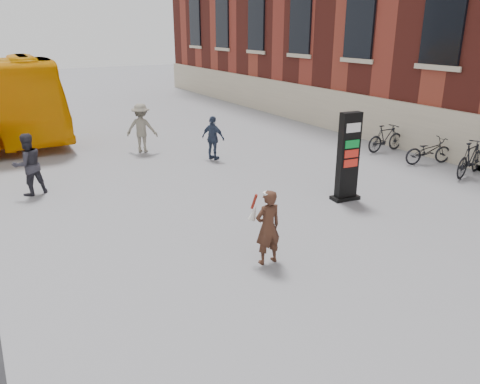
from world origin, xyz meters
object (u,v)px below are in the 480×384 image
pedestrian_a (28,165)px  bike_6 (428,151)px  bike_7 (386,138)px  bike_5 (471,159)px  pedestrian_b (142,128)px  woman (268,226)px  pedestrian_c (213,138)px  info_pylon (348,157)px

pedestrian_a → bike_6: size_ratio=1.01×
bike_7 → bike_5: bearing=-179.1°
bike_5 → bike_7: size_ratio=1.10×
pedestrian_b → bike_6: size_ratio=1.05×
pedestrian_a → pedestrian_b: (4.29, 3.04, 0.04)m
woman → pedestrian_c: 7.90m
pedestrian_a → bike_7: 12.40m
info_pylon → pedestrian_b: bearing=117.9°
pedestrian_c → bike_7: (6.17, -2.22, -0.26)m
pedestrian_a → bike_6: pedestrian_a is taller
pedestrian_a → bike_7: bearing=157.3°
woman → bike_6: (8.73, 3.29, -0.33)m
pedestrian_b → bike_7: size_ratio=1.07×
pedestrian_a → pedestrian_c: 6.18m
pedestrian_c → bike_6: bearing=-153.7°
info_pylon → pedestrian_b: info_pylon is taller
pedestrian_b → bike_5: bearing=169.3°
info_pylon → pedestrian_b: 8.38m
pedestrian_c → bike_5: bearing=-162.7°
bike_6 → pedestrian_c: bearing=71.5°
woman → bike_7: size_ratio=0.90×
info_pylon → bike_7: bearing=39.7°
woman → bike_7: woman is taller
info_pylon → bike_7: size_ratio=1.41×
info_pylon → bike_6: (4.89, 1.29, -0.74)m
bike_6 → info_pylon: bearing=120.5°
pedestrian_b → bike_6: pedestrian_b is taller
pedestrian_a → pedestrian_c: bearing=171.1°
info_pylon → bike_7: 5.91m
pedestrian_b → pedestrian_c: size_ratio=1.17×
pedestrian_b → pedestrian_c: bearing=163.4°
woman → bike_6: woman is taller
woman → pedestrian_b: pedestrian_b is taller
bike_6 → pedestrian_a: bearing=90.1°
pedestrian_c → bike_5: pedestrian_c is taller
pedestrian_a → pedestrian_c: size_ratio=1.13×
info_pylon → bike_7: (4.89, 3.26, -0.69)m
pedestrian_b → info_pylon: bearing=146.5°
info_pylon → pedestrian_c: info_pylon is taller
info_pylon → bike_6: 5.11m
woman → bike_6: bearing=-159.4°
bike_7 → pedestrian_a: bearing=84.1°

